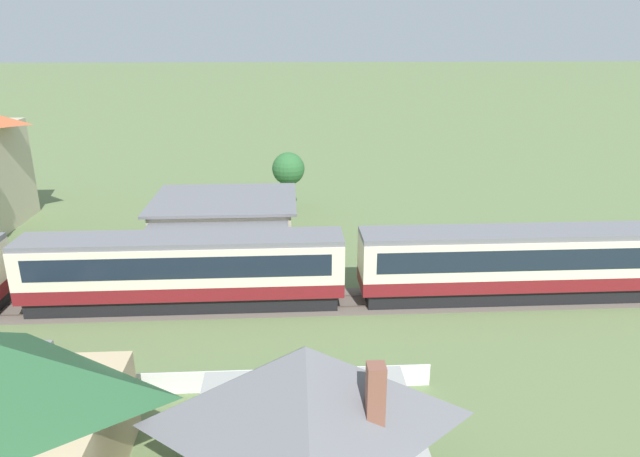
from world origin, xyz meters
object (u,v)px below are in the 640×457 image
Objects in this scene: passenger_train at (188,268)px; station_building at (226,223)px; cottage_grey_roof at (306,419)px; yard_tree_0 at (288,169)px.

station_building is at bearing 82.72° from passenger_train.
cottage_grey_roof reaches higher than passenger_train.
yard_tree_0 is (4.59, 9.66, 1.72)m from station_building.
yard_tree_0 is at bearing 64.58° from station_building.
cottage_grey_roof is 33.32m from yard_tree_0.
cottage_grey_roof is at bearing -89.29° from yard_tree_0.
passenger_train is 15.74m from cottage_grey_roof.
station_building is at bearing -115.42° from yard_tree_0.
yard_tree_0 is (-0.41, 33.31, 0.74)m from cottage_grey_roof.
passenger_train is 9.27m from station_building.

